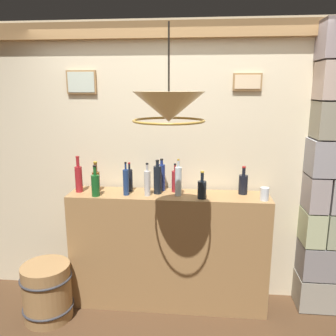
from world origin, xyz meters
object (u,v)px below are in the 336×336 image
Objects in this scene: liquor_bottle_amaro at (147,183)px; wooden_barrel at (47,291)px; liquor_bottle_whiskey at (95,185)px; liquor_bottle_brandy at (178,181)px; liquor_bottle_sherry at (202,189)px; liquor_bottle_vodka at (126,182)px; liquor_bottle_scotch at (175,181)px; pendant_lamp at (169,108)px; liquor_bottle_rum at (96,180)px; liquor_bottle_rye at (130,180)px; liquor_bottle_bourbon at (243,184)px; liquor_bottle_port at (158,179)px; liquor_bottle_mezcal at (79,178)px; glass_tumbler_rocks at (265,194)px; liquor_bottle_vermouth at (162,177)px.

wooden_barrel is (-0.86, -0.26, -0.95)m from liquor_bottle_amaro.
liquor_bottle_brandy is at bearing 6.87° from liquor_bottle_whiskey.
liquor_bottle_sherry is at bearing 1.29° from liquor_bottle_whiskey.
liquor_bottle_vodka is 0.46m from liquor_bottle_brandy.
liquor_bottle_scotch is 0.43× the size of pendant_lamp.
liquor_bottle_rum is at bearing 171.92° from liquor_bottle_sherry.
liquor_bottle_rye is at bearing 34.05° from liquor_bottle_whiskey.
liquor_bottle_sherry is at bearing -155.17° from liquor_bottle_bourbon.
liquor_bottle_rum is 0.57m from liquor_bottle_port.
liquor_bottle_bourbon is 0.50× the size of wooden_barrel.
liquor_bottle_mezcal reaches higher than liquor_bottle_rye.
liquor_bottle_vodka reaches higher than wooden_barrel.
pendant_lamp reaches higher than liquor_bottle_mezcal.
liquor_bottle_amaro is 0.27m from liquor_bottle_brandy.
liquor_bottle_amaro reaches higher than glass_tumbler_rocks.
liquor_bottle_vermouth is 0.73m from liquor_bottle_bourbon.
liquor_bottle_rum is 0.54× the size of wooden_barrel.
liquor_bottle_vodka reaches higher than liquor_bottle_sherry.
liquor_bottle_rum is at bearing 105.25° from liquor_bottle_whiskey.
liquor_bottle_rum is at bearing 161.54° from liquor_bottle_vodka.
liquor_bottle_scotch is (0.72, 0.04, -0.00)m from liquor_bottle_rum.
liquor_bottle_rye is 0.41m from liquor_bottle_scotch.
liquor_bottle_port is (0.08, 0.07, 0.01)m from liquor_bottle_amaro.
liquor_bottle_vodka is 0.91× the size of liquor_bottle_brandy.
liquor_bottle_rum is at bearing 176.97° from liquor_bottle_port.
liquor_bottle_whiskey is at bearing -74.75° from liquor_bottle_rum.
glass_tumbler_rocks is 0.18× the size of pendant_lamp.
liquor_bottle_rum reaches higher than liquor_bottle_rye.
liquor_bottle_bourbon is 1.47m from liquor_bottle_mezcal.
pendant_lamp is at bearing -68.11° from liquor_bottle_amaro.
pendant_lamp is at bearing -111.55° from liquor_bottle_sherry.
liquor_bottle_sherry is 0.94m from pendant_lamp.
liquor_bottle_whiskey reaches higher than liquor_bottle_bourbon.
glass_tumbler_rocks is 0.22× the size of wooden_barrel.
pendant_lamp reaches higher than liquor_bottle_brandy.
glass_tumbler_rocks is (1.00, -0.03, -0.06)m from liquor_bottle_amaro.
glass_tumbler_rocks reaches higher than wooden_barrel.
liquor_bottle_bourbon is at bearing 3.10° from liquor_bottle_mezcal.
liquor_bottle_port is at bearing -175.35° from liquor_bottle_bourbon.
liquor_bottle_sherry is at bearing -28.38° from liquor_bottle_vermouth.
liquor_bottle_whiskey reaches higher than liquor_bottle_scotch.
liquor_bottle_mezcal is at bearing -174.15° from liquor_bottle_scotch.
glass_tumbler_rocks is (0.89, -0.20, -0.07)m from liquor_bottle_vermouth.
liquor_bottle_port is (0.53, 0.13, 0.03)m from liquor_bottle_whiskey.
liquor_bottle_brandy is 0.90m from liquor_bottle_mezcal.
liquor_bottle_scotch reaches higher than liquor_bottle_bourbon.
pendant_lamp reaches higher than liquor_bottle_vodka.
liquor_bottle_scotch is at bearing 31.79° from liquor_bottle_amaro.
liquor_bottle_mezcal is at bearing 175.44° from liquor_bottle_sherry.
liquor_bottle_vodka is at bearing 179.36° from liquor_bottle_amaro.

